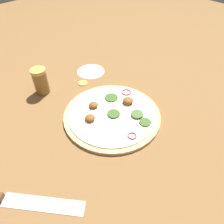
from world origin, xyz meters
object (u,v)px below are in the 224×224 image
(knife, at_px, (2,198))
(loose_cap, at_px, (83,83))
(spice_jar, at_px, (41,81))
(pizza, at_px, (112,114))

(knife, relative_size, loose_cap, 6.82)
(knife, bearing_deg, spice_jar, 96.46)
(pizza, relative_size, spice_jar, 3.25)
(spice_jar, relative_size, loose_cap, 2.67)
(pizza, relative_size, loose_cap, 8.69)
(pizza, distance_m, spice_jar, 0.32)
(knife, distance_m, spice_jar, 0.45)
(pizza, bearing_deg, knife, 3.49)
(spice_jar, height_order, loose_cap, spice_jar)
(spice_jar, bearing_deg, loose_cap, 156.68)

